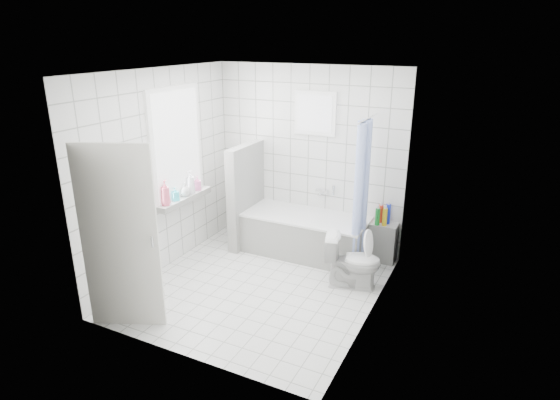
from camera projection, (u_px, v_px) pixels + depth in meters
The scene contains 19 objects.
ground at pixel (259, 286), 5.84m from camera, with size 3.00×3.00×0.00m, color white.
ceiling at pixel (256, 71), 4.97m from camera, with size 3.00×3.00×0.00m, color white.
wall_back at pixel (308, 158), 6.67m from camera, with size 2.80×0.02×2.60m, color white.
wall_front at pixel (176, 234), 4.14m from camera, with size 2.80×0.02×2.60m, color white.
wall_left at pixel (162, 172), 5.99m from camera, with size 0.02×3.00×2.60m, color white.
wall_right at pixel (377, 206), 4.82m from camera, with size 0.02×3.00×2.60m, color white.
window_left at pixel (178, 145), 6.12m from camera, with size 0.01×0.90×1.40m, color white.
window_back at pixel (315, 114), 6.38m from camera, with size 0.50×0.01×0.50m, color white.
window_sill at pixel (184, 199), 6.35m from camera, with size 0.18×1.02×0.08m, color white.
door at pixel (120, 239), 4.76m from camera, with size 0.04×0.80×2.00m, color silver.
bathtub at pixel (306, 234), 6.64m from camera, with size 1.74×0.77×0.58m.
partition_wall at pixel (246, 195), 6.83m from camera, with size 0.15×0.85×1.50m, color white.
tiled_ledge at pixel (382, 242), 6.43m from camera, with size 0.40×0.24×0.55m, color white.
toilet at pixel (353, 261), 5.73m from camera, with size 0.38×0.67×0.69m, color white.
curtain_rod at pixel (368, 118), 5.71m from camera, with size 0.02×0.02×0.80m, color silver.
shower_curtain at pixel (361, 191), 5.90m from camera, with size 0.14×0.48×1.78m, color #4B6ADE, non-canonical shape.
tub_faucet at pixel (322, 191), 6.69m from camera, with size 0.18×0.06×0.06m, color silver.
sill_bottles at pixel (181, 188), 6.23m from camera, with size 0.20×0.84×0.33m.
ledge_bottles at pixel (383, 215), 6.28m from camera, with size 0.18×0.18×0.28m.
Camera 1 is at (2.50, -4.50, 2.96)m, focal length 30.00 mm.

